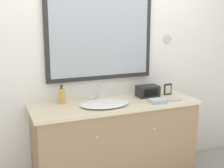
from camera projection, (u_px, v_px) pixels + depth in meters
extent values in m
cube|color=white|center=(104.00, 59.00, 3.34)|extent=(8.00, 0.06, 2.55)
cube|color=#282828|center=(100.00, 38.00, 3.22)|extent=(1.15, 0.04, 0.87)
cube|color=#9EA8B2|center=(101.00, 38.00, 3.20)|extent=(1.06, 0.01, 0.78)
cylinder|color=silver|center=(168.00, 39.00, 3.53)|extent=(0.09, 0.01, 0.09)
cylinder|color=silver|center=(170.00, 39.00, 3.49)|extent=(0.02, 0.10, 0.02)
cylinder|color=white|center=(173.00, 33.00, 3.43)|extent=(0.02, 0.02, 0.14)
cube|color=#937556|center=(115.00, 144.00, 3.25)|extent=(1.65, 0.53, 0.84)
cube|color=beige|center=(116.00, 104.00, 3.15)|extent=(1.70, 0.56, 0.03)
sphere|color=silver|center=(97.00, 137.00, 2.84)|extent=(0.02, 0.02, 0.02)
sphere|color=silver|center=(154.00, 128.00, 3.05)|extent=(0.02, 0.02, 0.02)
ellipsoid|color=white|center=(105.00, 103.00, 3.07)|extent=(0.50, 0.36, 0.03)
cylinder|color=silver|center=(98.00, 99.00, 3.25)|extent=(0.06, 0.06, 0.03)
cylinder|color=silver|center=(98.00, 92.00, 3.23)|extent=(0.02, 0.02, 0.12)
cylinder|color=silver|center=(99.00, 86.00, 3.19)|extent=(0.02, 0.07, 0.02)
cylinder|color=white|center=(91.00, 98.00, 3.22)|extent=(0.05, 0.02, 0.02)
cylinder|color=white|center=(105.00, 97.00, 3.27)|extent=(0.05, 0.02, 0.02)
cylinder|color=gold|center=(62.00, 96.00, 3.11)|extent=(0.06, 0.06, 0.15)
cylinder|color=black|center=(61.00, 87.00, 3.09)|extent=(0.02, 0.02, 0.04)
cube|color=black|center=(62.00, 86.00, 3.07)|extent=(0.02, 0.03, 0.01)
cube|color=black|center=(148.00, 91.00, 3.38)|extent=(0.23, 0.15, 0.12)
cube|color=black|center=(151.00, 93.00, 3.32)|extent=(0.17, 0.01, 0.08)
cube|color=black|center=(168.00, 89.00, 3.45)|extent=(0.09, 0.01, 0.13)
cube|color=beige|center=(168.00, 89.00, 3.44)|extent=(0.07, 0.00, 0.09)
cube|color=#A8B7C6|center=(158.00, 101.00, 3.15)|extent=(0.16, 0.12, 0.04)
cube|color=#ADADB2|center=(174.00, 99.00, 3.26)|extent=(0.15, 0.11, 0.01)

